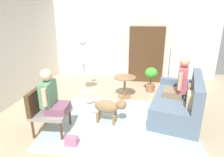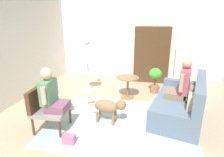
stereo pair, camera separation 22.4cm
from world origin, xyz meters
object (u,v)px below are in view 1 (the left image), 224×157
Objects in this scene: person_on_armchair at (51,95)px; dog at (109,107)px; armoire_cabinet at (146,54)px; handbag at (71,141)px; couch at (179,102)px; column_lamp at (172,70)px; round_end_table at (125,84)px; bird_cage_stand at (84,64)px; person_on_couch at (180,82)px; potted_plant at (151,77)px; armchair at (45,108)px.

dog is at bearing 24.84° from person_on_armchair.
armoire_cabinet is 4.11m from handbag.
couch is 1.02× the size of armoire_cabinet.
column_lamp is (1.54, 2.07, 0.26)m from dog.
person_on_armchair is at bearing -123.68° from round_end_table.
bird_cage_stand is at bearing 89.46° from person_on_armchair.
column_lamp is at bearing 87.91° from couch.
person_on_couch is 1.07× the size of person_on_armchair.
potted_plant reaches higher than round_end_table.
couch is at bearing 33.46° from handbag.
couch is 1.52m from round_end_table.
dog is at bearing 22.26° from armchair.
bird_cage_stand is at bearing 157.02° from couch.
dog is at bearing -104.90° from armoire_cabinet.
column_lamp is at bearing 45.05° from person_on_armchair.
armoire_cabinet reaches higher than potted_plant.
round_end_table is 0.89m from potted_plant.
potted_plant is at bearing 35.40° from round_end_table.
person_on_couch reaches higher than armchair.
armchair is 2.05m from bird_cage_stand.
armchair is at bearing -136.51° from column_lamp.
person_on_couch is 1.54m from round_end_table.
armchair is 2.76m from person_on_couch.
armchair is 1.03× the size of person_on_armchair.
column_lamp reaches higher than handbag.
armoire_cabinet is (1.78, 3.45, 0.17)m from person_on_armchair.
couch is 0.48m from person_on_couch.
couch reaches higher than potted_plant.
person_on_armchair is (0.15, 0.01, 0.26)m from armchair.
round_end_table is 0.82× the size of potted_plant.
bird_cage_stand is (0.02, 2.00, 0.09)m from person_on_armchair.
potted_plant is at bearing 110.05° from person_on_couch.
column_lamp is at bearing -50.98° from armoire_cabinet.
armchair is at bearing -157.74° from dog.
handbag is (0.47, -0.36, -0.66)m from person_on_armchair.
round_end_table reaches higher than handbag.
bird_cage_stand is (-1.18, 0.20, 0.44)m from round_end_table.
person_on_couch is at bearing -69.95° from potted_plant.
column_lamp is 3.59m from handbag.
round_end_table is 2.31m from handbag.
person_on_couch is (2.57, 0.97, 0.31)m from armchair.
column_lamp is 5.92× the size of handbag.
couch reaches higher than armchair.
person_on_armchair reaches higher than handbag.
handbag is at bearing -118.55° from potted_plant.
armoire_cabinet is (0.80, 2.99, 0.55)m from dog.
dog is 1.88m from bird_cage_stand.
couch is 1.47m from potted_plant.
potted_plant reaches higher than handbag.
column_lamp is (2.53, 2.53, -0.12)m from person_on_armchair.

